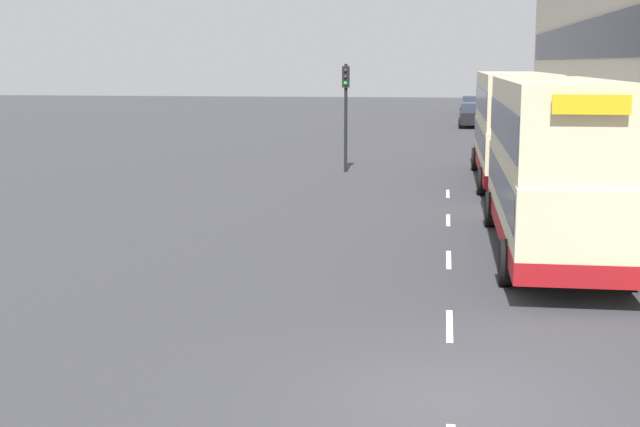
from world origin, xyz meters
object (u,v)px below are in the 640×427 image
Objects in this scene: car_1 at (473,115)px; pedestrian_2 at (633,208)px; double_decker_bus_near at (553,163)px; car_0 at (472,106)px; double_decker_bus_ahead at (513,125)px; traffic_light_far_kerb at (346,99)px.

pedestrian_2 is (2.78, -42.74, 0.15)m from car_1.
double_decker_bus_near is 59.09m from car_0.
double_decker_bus_ahead is 2.87× the size of car_0.
double_decker_bus_ahead is 7.34m from traffic_light_far_kerb.
traffic_light_far_kerb reaches higher than pedestrian_2.
car_1 is (-0.35, -15.23, 0.03)m from car_0.
double_decker_bus_near is at bearing -89.98° from double_decker_bus_ahead.
traffic_light_far_kerb is at bearing -102.67° from car_1.
double_decker_bus_near is 2.68× the size of car_1.
pedestrian_2 is at bearing -80.07° from double_decker_bus_ahead.
car_0 is 0.86× the size of traffic_light_far_kerb.
double_decker_bus_ahead is at bearing -88.86° from car_1.
double_decker_bus_ahead is at bearing -89.68° from car_0.
double_decker_bus_ahead is 2.85× the size of car_1.
car_0 is at bearing 90.32° from double_decker_bus_ahead.
traffic_light_far_kerb reaches higher than double_decker_bus_near.
pedestrian_2 is (2.43, -57.97, 0.18)m from car_0.
car_1 is at bearing 77.33° from traffic_light_far_kerb.
double_decker_bus_near reaches higher than car_0.
car_0 is (-0.26, 59.07, -1.43)m from double_decker_bus_near.
double_decker_bus_near is at bearing -89.21° from car_1.
double_decker_bus_near is 2.70× the size of car_0.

